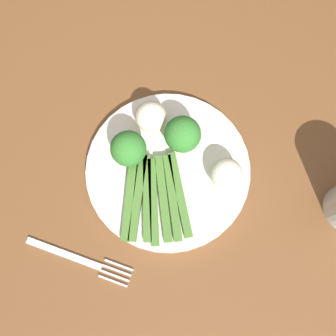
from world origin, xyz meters
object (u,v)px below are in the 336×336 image
Objects in this scene: plate at (168,170)px; cauliflower_outer_edge at (226,174)px; dining_table at (166,222)px; cauliflower_front at (151,117)px; broccoli_near_center at (128,149)px; fork at (80,260)px; broccoli_back_right at (183,134)px; asparagus_bundle at (155,198)px.

plate is 5.28× the size of cauliflower_outer_edge.
dining_table is 0.21m from cauliflower_front.
fork is (0.17, 0.02, -0.05)m from broccoli_near_center.
plate is at bearing 65.90° from fork.
cauliflower_front is at bearing 83.54° from fork.
dining_table is at bearing 17.62° from broccoli_back_right.
broccoli_back_right is 0.06m from cauliflower_front.
fork reaches higher than dining_table.
asparagus_bundle reaches higher than dining_table.
cauliflower_front is at bearing -94.41° from broccoli_back_right.
broccoli_near_center reaches higher than dining_table.
fork is at bearing -53.98° from asparagus_bundle.
dining_table is 17.96× the size of broccoli_near_center.
broccoli_back_right is 0.24m from fork.
broccoli_back_right is (-0.06, 0.06, 0.00)m from broccoli_near_center.
cauliflower_front is at bearing -178.25° from broccoli_near_center.
plate is at bearing 50.26° from cauliflower_front.
cauliflower_outer_edge is (-0.08, 0.07, 0.02)m from asparagus_bundle.
cauliflower_front is at bearing -97.73° from cauliflower_outer_edge.
broccoli_near_center is (0.01, -0.06, 0.04)m from plate.
broccoli_near_center is at bearing -77.74° from plate.
plate is 0.09m from cauliflower_outer_edge.
asparagus_bundle is at bearing 61.21° from broccoli_near_center.
cauliflower_outer_edge is at bearing 82.27° from cauliflower_front.
cauliflower_front is (-0.00, -0.06, -0.01)m from broccoli_back_right.
plate is 0.08m from broccoli_near_center.
broccoli_near_center is 0.07m from cauliflower_front.
cauliflower_front is (-0.10, -0.07, 0.02)m from asparagus_bundle.
fork is at bearing -28.78° from dining_table.
cauliflower_outer_edge is at bearing 49.16° from fork.
broccoli_back_right is 1.39× the size of cauliflower_front.
broccoli_back_right is (-0.10, -0.01, 0.03)m from asparagus_bundle.
broccoli_back_right is 1.41× the size of cauliflower_outer_edge.
dining_table is 17.42× the size of broccoli_back_right.
broccoli_back_right is at bearing 69.19° from fork.
plate is 0.07m from broccoli_back_right.
asparagus_bundle is at bearing 58.73° from fork.
fork is at bearing -29.25° from cauliflower_outer_edge.
dining_table is 0.19m from broccoli_near_center.
fork is (0.13, -0.07, 0.12)m from dining_table.
fork is at bearing 5.13° from cauliflower_front.
asparagus_bundle is 2.38× the size of broccoli_near_center.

